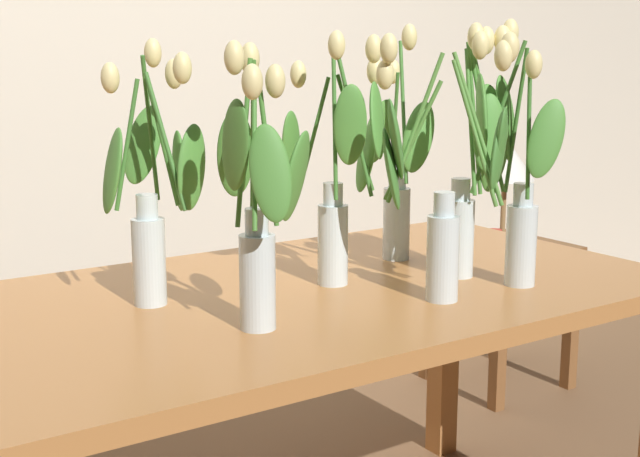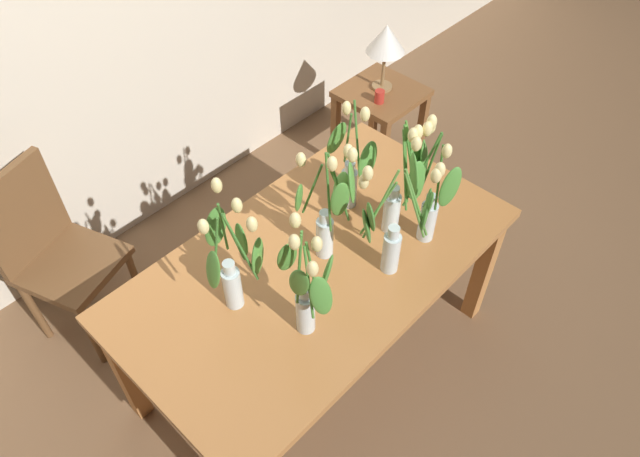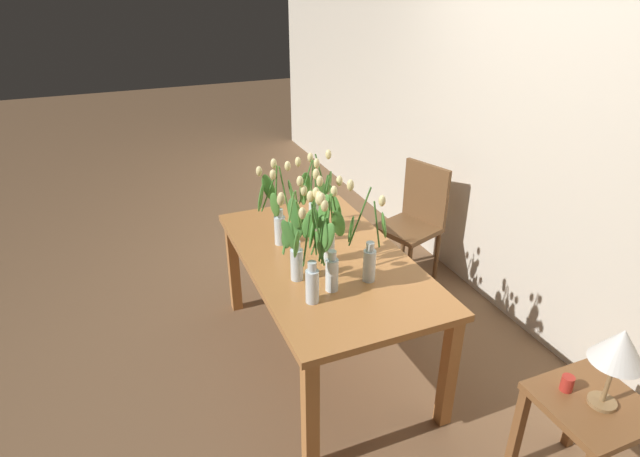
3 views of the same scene
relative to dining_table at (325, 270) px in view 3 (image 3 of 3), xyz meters
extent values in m
plane|color=brown|center=(0.00, 0.00, -0.65)|extent=(18.00, 18.00, 0.00)
cube|color=beige|center=(0.00, 1.44, 0.70)|extent=(9.00, 0.10, 2.70)
cube|color=#B7753D|center=(0.00, 0.00, 0.07)|extent=(1.60, 0.90, 0.04)
cube|color=#B7753D|center=(-0.74, -0.39, -0.30)|extent=(0.07, 0.07, 0.70)
cube|color=#B7753D|center=(0.74, -0.39, -0.30)|extent=(0.07, 0.07, 0.70)
cube|color=#B7753D|center=(-0.74, 0.39, -0.30)|extent=(0.07, 0.07, 0.70)
cube|color=#B7753D|center=(0.74, 0.39, -0.30)|extent=(0.07, 0.07, 0.70)
cylinder|color=silver|center=(0.33, -0.10, 0.18)|extent=(0.07, 0.07, 0.18)
cylinder|color=silver|center=(0.33, -0.10, 0.30)|extent=(0.04, 0.04, 0.05)
cylinder|color=silver|center=(0.33, -0.10, 0.15)|extent=(0.06, 0.06, 0.11)
cylinder|color=#478433|center=(0.36, -0.15, 0.47)|extent=(0.06, 0.08, 0.35)
ellipsoid|color=#F4E093|center=(0.39, -0.18, 0.64)|extent=(0.04, 0.04, 0.06)
ellipsoid|color=#4C8E38|center=(0.41, -0.17, 0.45)|extent=(0.10, 0.10, 0.18)
cylinder|color=#478433|center=(0.30, -0.16, 0.45)|extent=(0.05, 0.09, 0.32)
ellipsoid|color=#F4E093|center=(0.28, -0.20, 0.62)|extent=(0.04, 0.04, 0.06)
ellipsoid|color=#4C8E38|center=(0.31, -0.21, 0.43)|extent=(0.09, 0.07, 0.17)
cylinder|color=#478433|center=(0.33, -0.14, 0.46)|extent=(0.01, 0.07, 0.33)
ellipsoid|color=#F4E093|center=(0.33, -0.17, 0.63)|extent=(0.04, 0.04, 0.06)
ellipsoid|color=#4C8E38|center=(0.35, -0.19, 0.38)|extent=(0.07, 0.05, 0.17)
cylinder|color=#478433|center=(0.35, -0.15, 0.46)|extent=(0.03, 0.08, 0.33)
ellipsoid|color=#F4E093|center=(0.36, -0.19, 0.63)|extent=(0.04, 0.04, 0.06)
ellipsoid|color=#4C8E38|center=(0.39, -0.18, 0.47)|extent=(0.11, 0.05, 0.18)
cylinder|color=silver|center=(0.16, -0.24, 0.18)|extent=(0.07, 0.07, 0.18)
cylinder|color=silver|center=(0.16, -0.24, 0.30)|extent=(0.04, 0.04, 0.05)
cylinder|color=silver|center=(0.16, -0.24, 0.15)|extent=(0.06, 0.06, 0.11)
cylinder|color=#56933D|center=(0.11, -0.19, 0.42)|extent=(0.09, 0.08, 0.25)
ellipsoid|color=#F4E093|center=(0.07, -0.15, 0.56)|extent=(0.04, 0.04, 0.06)
ellipsoid|color=#427F33|center=(0.06, -0.19, 0.37)|extent=(0.09, 0.09, 0.17)
cylinder|color=#56933D|center=(0.20, -0.29, 0.45)|extent=(0.07, 0.09, 0.31)
ellipsoid|color=#F4E093|center=(0.23, -0.33, 0.61)|extent=(0.04, 0.04, 0.06)
ellipsoid|color=#427F33|center=(0.25, -0.30, 0.41)|extent=(0.09, 0.10, 0.18)
cylinder|color=#56933D|center=(0.19, -0.29, 0.44)|extent=(0.06, 0.09, 0.29)
ellipsoid|color=#F4E093|center=(0.22, -0.33, 0.60)|extent=(0.04, 0.04, 0.06)
ellipsoid|color=#427F33|center=(0.24, -0.31, 0.41)|extent=(0.11, 0.07, 0.18)
cylinder|color=#56933D|center=(0.11, -0.20, 0.45)|extent=(0.10, 0.07, 0.30)
ellipsoid|color=#F4E093|center=(0.06, -0.17, 0.61)|extent=(0.04, 0.04, 0.06)
ellipsoid|color=#427F33|center=(0.06, -0.20, 0.43)|extent=(0.10, 0.08, 0.18)
cylinder|color=silver|center=(0.32, 0.12, 0.18)|extent=(0.07, 0.07, 0.18)
cylinder|color=silver|center=(0.32, 0.12, 0.30)|extent=(0.04, 0.04, 0.05)
cylinder|color=silver|center=(0.32, 0.12, 0.15)|extent=(0.06, 0.06, 0.11)
cylinder|color=#3D752D|center=(0.33, 0.14, 0.42)|extent=(0.02, 0.05, 0.26)
ellipsoid|color=#F4E093|center=(0.34, 0.16, 0.56)|extent=(0.04, 0.04, 0.06)
ellipsoid|color=#4C8E38|center=(0.32, 0.19, 0.41)|extent=(0.10, 0.08, 0.18)
cylinder|color=#3D752D|center=(0.29, 0.06, 0.46)|extent=(0.06, 0.10, 0.33)
ellipsoid|color=#F4E093|center=(0.27, 0.02, 0.64)|extent=(0.04, 0.04, 0.06)
ellipsoid|color=#4C8E38|center=(0.30, 0.01, 0.41)|extent=(0.11, 0.05, 0.18)
cylinder|color=silver|center=(0.05, 0.00, 0.18)|extent=(0.07, 0.07, 0.18)
cylinder|color=silver|center=(0.05, 0.00, 0.30)|extent=(0.04, 0.04, 0.05)
cylinder|color=silver|center=(0.05, 0.00, 0.15)|extent=(0.06, 0.06, 0.11)
cylinder|color=#3D752D|center=(0.03, 0.04, 0.42)|extent=(0.04, 0.07, 0.26)
ellipsoid|color=#F4E093|center=(0.01, 0.08, 0.56)|extent=(0.04, 0.04, 0.06)
ellipsoid|color=#4C8E38|center=(-0.02, 0.07, 0.40)|extent=(0.10, 0.09, 0.18)
cylinder|color=#3D752D|center=(0.10, -0.01, 0.43)|extent=(0.09, 0.03, 0.26)
ellipsoid|color=#F4E093|center=(0.15, -0.02, 0.56)|extent=(0.04, 0.04, 0.06)
ellipsoid|color=#4C8E38|center=(0.15, 0.01, 0.37)|extent=(0.04, 0.11, 0.18)
cylinder|color=#3D752D|center=(0.03, -0.03, 0.45)|extent=(0.04, 0.06, 0.32)
ellipsoid|color=#F4E093|center=(0.01, -0.06, 0.62)|extent=(0.04, 0.04, 0.06)
ellipsoid|color=#4C8E38|center=(0.03, -0.08, 0.45)|extent=(0.08, 0.06, 0.17)
cylinder|color=#3D752D|center=(0.08, -0.04, 0.45)|extent=(0.05, 0.08, 0.31)
ellipsoid|color=#F4E093|center=(0.10, -0.08, 0.61)|extent=(0.04, 0.04, 0.06)
ellipsoid|color=#4C8E38|center=(0.12, -0.06, 0.46)|extent=(0.08, 0.09, 0.18)
cylinder|color=silver|center=(0.39, -0.24, 0.18)|extent=(0.07, 0.07, 0.18)
cylinder|color=silver|center=(0.39, -0.24, 0.30)|extent=(0.04, 0.04, 0.05)
cylinder|color=silver|center=(0.39, -0.24, 0.15)|extent=(0.06, 0.06, 0.11)
cylinder|color=#3D752D|center=(0.34, -0.20, 0.46)|extent=(0.10, 0.07, 0.33)
ellipsoid|color=#F4E093|center=(0.29, -0.18, 0.63)|extent=(0.04, 0.04, 0.06)
ellipsoid|color=#4C8E38|center=(0.29, -0.21, 0.48)|extent=(0.07, 0.11, 0.18)
cylinder|color=#3D752D|center=(0.40, -0.20, 0.45)|extent=(0.02, 0.06, 0.32)
ellipsoid|color=#F4E093|center=(0.40, -0.18, 0.61)|extent=(0.04, 0.04, 0.06)
ellipsoid|color=#4C8E38|center=(0.37, -0.16, 0.45)|extent=(0.09, 0.06, 0.18)
cylinder|color=#3D752D|center=(0.38, -0.26, 0.43)|extent=(0.03, 0.04, 0.29)
ellipsoid|color=#F4E093|center=(0.37, -0.27, 0.58)|extent=(0.04, 0.04, 0.06)
ellipsoid|color=#4C8E38|center=(0.38, -0.31, 0.43)|extent=(0.11, 0.06, 0.18)
cylinder|color=silver|center=(-0.36, 0.07, 0.18)|extent=(0.07, 0.07, 0.18)
cylinder|color=silver|center=(-0.36, 0.07, 0.30)|extent=(0.04, 0.04, 0.05)
cylinder|color=silver|center=(-0.36, 0.07, 0.15)|extent=(0.06, 0.06, 0.11)
cylinder|color=#3D752D|center=(-0.32, 0.07, 0.43)|extent=(0.06, 0.02, 0.27)
ellipsoid|color=#F4E093|center=(-0.29, 0.07, 0.56)|extent=(0.04, 0.04, 0.06)
ellipsoid|color=#4C8E38|center=(-0.28, 0.09, 0.36)|extent=(0.04, 0.08, 0.17)
cylinder|color=#3D752D|center=(-0.39, 0.08, 0.42)|extent=(0.06, 0.01, 0.26)
ellipsoid|color=#F4E093|center=(-0.42, 0.08, 0.55)|extent=(0.04, 0.04, 0.06)
ellipsoid|color=#4C8E38|center=(-0.44, 0.05, 0.38)|extent=(0.05, 0.08, 0.17)
cylinder|color=#3D752D|center=(-0.34, 0.01, 0.43)|extent=(0.04, 0.11, 0.27)
ellipsoid|color=#F4E093|center=(-0.32, -0.04, 0.57)|extent=(0.04, 0.04, 0.06)
ellipsoid|color=#4C8E38|center=(-0.30, -0.02, 0.38)|extent=(0.09, 0.04, 0.18)
cylinder|color=#3D752D|center=(-0.33, 0.11, 0.45)|extent=(0.06, 0.07, 0.30)
ellipsoid|color=#F4E093|center=(-0.30, 0.15, 0.60)|extent=(0.04, 0.04, 0.06)
ellipsoid|color=#4C8E38|center=(-0.32, 0.16, 0.41)|extent=(0.11, 0.07, 0.18)
cylinder|color=silver|center=(-0.25, -0.19, 0.18)|extent=(0.07, 0.07, 0.18)
cylinder|color=silver|center=(-0.25, -0.19, 0.30)|extent=(0.04, 0.04, 0.05)
cylinder|color=silver|center=(-0.25, -0.19, 0.15)|extent=(0.06, 0.06, 0.11)
cylinder|color=#478433|center=(-0.24, -0.16, 0.44)|extent=(0.03, 0.05, 0.30)
ellipsoid|color=#F4E093|center=(-0.23, -0.14, 0.59)|extent=(0.04, 0.04, 0.06)
ellipsoid|color=#4C8E38|center=(-0.25, -0.11, 0.41)|extent=(0.08, 0.08, 0.17)
cylinder|color=#478433|center=(-0.28, -0.19, 0.44)|extent=(0.04, 0.02, 0.30)
ellipsoid|color=#F4E093|center=(-0.30, -0.20, 0.59)|extent=(0.04, 0.04, 0.06)
ellipsoid|color=#4C8E38|center=(-0.32, -0.23, 0.44)|extent=(0.04, 0.12, 0.18)
cylinder|color=#478433|center=(-0.24, -0.21, 0.42)|extent=(0.03, 0.04, 0.26)
ellipsoid|color=#F4E093|center=(-0.23, -0.23, 0.55)|extent=(0.04, 0.04, 0.06)
ellipsoid|color=#4C8E38|center=(-0.20, -0.23, 0.38)|extent=(0.10, 0.07, 0.18)
cylinder|color=#478433|center=(-0.28, -0.24, 0.42)|extent=(0.06, 0.09, 0.25)
ellipsoid|color=#F4E093|center=(-0.31, -0.28, 0.55)|extent=(0.04, 0.04, 0.06)
ellipsoid|color=#4C8E38|center=(-0.28, -0.29, 0.40)|extent=(0.08, 0.09, 0.18)
cube|color=brown|center=(-0.61, 0.96, -0.20)|extent=(0.51, 0.51, 0.04)
cylinder|color=brown|center=(-0.40, 0.85, -0.43)|extent=(0.04, 0.04, 0.43)
cylinder|color=brown|center=(-0.72, 0.74, -0.43)|extent=(0.04, 0.04, 0.43)
cylinder|color=brown|center=(-0.51, 1.17, -0.43)|extent=(0.04, 0.04, 0.43)
cylinder|color=brown|center=(-0.83, 1.06, -0.43)|extent=(0.04, 0.04, 0.43)
cube|color=brown|center=(-0.67, 1.13, 0.05)|extent=(0.39, 0.16, 0.46)
cube|color=brown|center=(1.31, 0.72, -0.12)|extent=(0.44, 0.44, 0.04)
cube|color=brown|center=(1.12, 0.53, -0.39)|extent=(0.04, 0.04, 0.51)
cube|color=brown|center=(1.12, 0.91, -0.39)|extent=(0.04, 0.04, 0.51)
cylinder|color=olive|center=(1.34, 0.74, -0.09)|extent=(0.12, 0.12, 0.02)
cylinder|color=olive|center=(1.34, 0.74, 0.03)|extent=(0.02, 0.02, 0.22)
cone|color=silver|center=(1.34, 0.74, 0.22)|extent=(0.22, 0.22, 0.16)
cylinder|color=#B72D23|center=(1.21, 0.66, -0.06)|extent=(0.06, 0.06, 0.07)
camera|label=1|loc=(-1.03, -1.56, 0.60)|focal=48.92mm
camera|label=2|loc=(-1.07, -1.03, 1.87)|focal=32.93mm
camera|label=3|loc=(2.40, -1.03, 1.59)|focal=29.02mm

